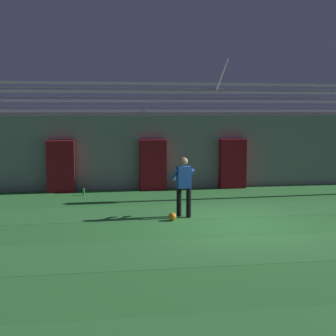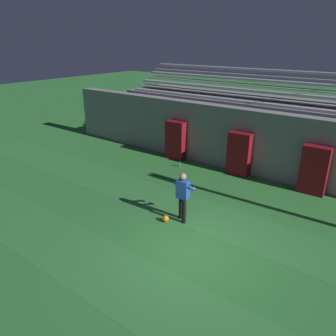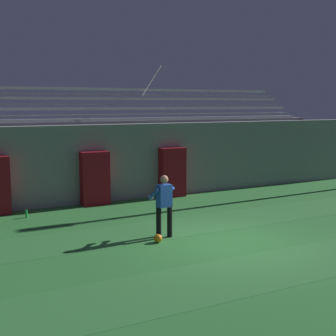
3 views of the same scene
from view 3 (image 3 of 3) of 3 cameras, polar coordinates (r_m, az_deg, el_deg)
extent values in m
plane|color=#2D7533|center=(12.28, 7.38, -8.99)|extent=(80.00, 80.00, 0.00)
cube|color=#337A38|center=(10.77, 13.69, -11.57)|extent=(28.00, 1.99, 0.01)
cube|color=#337A38|center=(13.86, 2.72, -6.96)|extent=(28.00, 1.99, 0.01)
cube|color=gray|center=(17.60, -4.74, 0.82)|extent=(24.00, 0.60, 2.80)
cube|color=maroon|center=(16.62, -8.88, -1.26)|extent=(0.99, 0.44, 1.88)
cube|color=maroon|center=(17.83, 0.54, -0.55)|extent=(0.99, 0.44, 1.88)
cube|color=gray|center=(19.44, -7.04, 1.60)|extent=(18.00, 3.20, 2.90)
cube|color=#B7B7BC|center=(18.17, -5.72, 5.94)|extent=(17.10, 0.36, 0.10)
cube|color=gray|center=(18.00, -5.47, 5.19)|extent=(17.10, 0.60, 0.04)
cube|color=#B7B7BC|center=(18.82, -6.54, 7.21)|extent=(17.10, 0.36, 0.10)
cube|color=gray|center=(18.63, -6.31, 6.50)|extent=(17.10, 0.60, 0.04)
cube|color=#B7B7BC|center=(19.47, -7.31, 8.39)|extent=(17.10, 0.36, 0.10)
cube|color=gray|center=(19.28, -7.09, 7.72)|extent=(17.10, 0.60, 0.04)
cube|color=#B7B7BC|center=(20.14, -8.03, 9.49)|extent=(17.10, 0.36, 0.10)
cube|color=gray|center=(19.94, -7.82, 8.85)|extent=(17.10, 0.60, 0.04)
cylinder|color=#B7B7BC|center=(19.57, -2.18, 10.35)|extent=(0.06, 1.93, 1.25)
cylinder|color=black|center=(12.60, -1.14, -6.55)|extent=(0.15, 0.15, 0.82)
cylinder|color=black|center=(12.56, 0.21, -6.60)|extent=(0.15, 0.15, 0.82)
cube|color=#234CB2|center=(12.42, -0.47, -3.40)|extent=(0.40, 0.28, 0.60)
sphere|color=#A37556|center=(12.34, -0.48, -1.40)|extent=(0.22, 0.22, 0.22)
cylinder|color=#234CB2|center=(12.40, -1.76, -3.19)|extent=(0.14, 0.48, 0.37)
cylinder|color=#234CB2|center=(12.66, 0.08, -2.96)|extent=(0.14, 0.48, 0.37)
cube|color=silver|center=(12.61, -2.09, -3.60)|extent=(0.12, 0.12, 0.08)
cube|color=silver|center=(12.82, -0.57, -3.41)|extent=(0.12, 0.12, 0.08)
sphere|color=orange|center=(12.15, -1.23, -8.57)|extent=(0.22, 0.22, 0.22)
cylinder|color=green|center=(15.36, -16.87, -5.37)|extent=(0.07, 0.07, 0.24)
camera|label=1|loc=(3.72, 89.19, -9.91)|focal=50.00mm
camera|label=2|loc=(11.47, 47.73, 15.45)|focal=35.00mm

